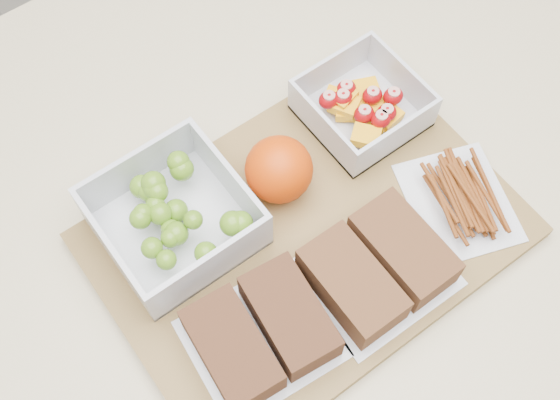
# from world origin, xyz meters

# --- Properties ---
(ground) EXTENTS (4.00, 4.00, 0.00)m
(ground) POSITION_xyz_m (0.00, 0.00, 0.00)
(ground) COLOR gray
(ground) RESTS_ON ground
(counter) EXTENTS (1.20, 0.90, 0.90)m
(counter) POSITION_xyz_m (0.00, 0.00, 0.45)
(counter) COLOR beige
(counter) RESTS_ON ground
(cutting_board) EXTENTS (0.42, 0.30, 0.02)m
(cutting_board) POSITION_xyz_m (0.01, -0.02, 0.91)
(cutting_board) COLOR olive
(cutting_board) RESTS_ON counter
(grape_container) EXTENTS (0.14, 0.14, 0.06)m
(grape_container) POSITION_xyz_m (-0.10, 0.06, 0.94)
(grape_container) COLOR silver
(grape_container) RESTS_ON cutting_board
(fruit_container) EXTENTS (0.12, 0.12, 0.05)m
(fruit_container) POSITION_xyz_m (0.15, 0.05, 0.94)
(fruit_container) COLOR silver
(fruit_container) RESTS_ON cutting_board
(orange) EXTENTS (0.07, 0.07, 0.07)m
(orange) POSITION_xyz_m (0.02, 0.04, 0.95)
(orange) COLOR #DC4005
(orange) RESTS_ON cutting_board
(sandwich_bag_left) EXTENTS (0.15, 0.13, 0.04)m
(sandwich_bag_left) POSITION_xyz_m (-0.10, -0.09, 0.94)
(sandwich_bag_left) COLOR silver
(sandwich_bag_left) RESTS_ON cutting_board
(sandwich_bag_center) EXTENTS (0.14, 0.13, 0.04)m
(sandwich_bag_center) POSITION_xyz_m (0.04, -0.10, 0.94)
(sandwich_bag_center) COLOR silver
(sandwich_bag_center) RESTS_ON cutting_board
(pretzel_bag) EXTENTS (0.14, 0.15, 0.03)m
(pretzel_bag) POSITION_xyz_m (0.16, -0.09, 0.93)
(pretzel_bag) COLOR silver
(pretzel_bag) RESTS_ON cutting_board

